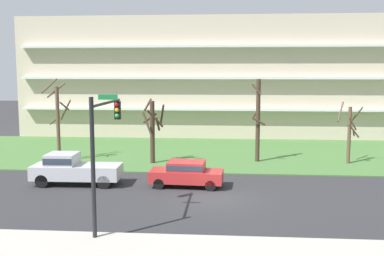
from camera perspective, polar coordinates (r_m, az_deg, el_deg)
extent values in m
plane|color=#2D2D30|center=(25.32, 2.63, -8.86)|extent=(160.00, 160.00, 0.00)
cube|color=#ADA89E|center=(17.74, 1.73, -15.76)|extent=(80.00, 4.00, 0.15)
cube|color=#477238|center=(38.96, 3.33, -3.12)|extent=(80.00, 16.00, 0.08)
cube|color=beige|center=(52.18, 3.71, 6.39)|extent=(42.72, 11.69, 12.61)
cube|color=silver|center=(46.04, 3.56, 2.37)|extent=(41.01, 0.90, 0.24)
cube|color=silver|center=(45.89, 3.59, 6.29)|extent=(41.01, 0.90, 0.24)
cube|color=silver|center=(45.95, 3.62, 10.23)|extent=(41.01, 0.90, 0.24)
cylinder|color=brown|center=(36.24, -16.46, 0.41)|extent=(0.27, 0.27, 5.82)
cylinder|color=brown|center=(36.57, -16.83, 0.93)|extent=(0.65, 0.81, 0.63)
cylinder|color=brown|center=(36.58, -17.47, 5.07)|extent=(0.78, 1.51, 1.12)
cylinder|color=brown|center=(36.50, -15.58, 2.20)|extent=(1.26, 1.02, 1.66)
cylinder|color=brown|center=(35.79, -15.73, 2.67)|extent=(0.36, 1.25, 0.76)
cylinder|color=brown|center=(36.72, -16.67, 4.56)|extent=(1.38, 0.72, 1.19)
cylinder|color=#423023|center=(34.28, -4.99, -0.58)|extent=(0.35, 0.35, 4.77)
cylinder|color=#423023|center=(34.09, -4.31, 0.53)|extent=(0.25, 0.99, 1.14)
cylinder|color=#423023|center=(34.30, -5.56, 2.92)|extent=(0.56, 0.88, 0.91)
cylinder|color=#423023|center=(34.22, -3.78, 1.66)|extent=(0.61, 1.58, 1.68)
cylinder|color=#423023|center=(33.58, -4.65, 1.19)|extent=(1.22, 0.80, 1.38)
cylinder|color=#423023|center=(33.88, -5.61, 0.44)|extent=(0.96, 0.81, 1.85)
cylinder|color=#423023|center=(34.64, -5.29, 1.24)|extent=(1.06, 0.67, 0.76)
cylinder|color=#423023|center=(34.98, 8.27, 0.87)|extent=(0.33, 0.33, 6.39)
cylinder|color=#423023|center=(34.48, 8.09, 4.82)|extent=(0.78, 0.52, 0.85)
cylinder|color=#423023|center=(35.18, 8.11, 1.97)|extent=(0.70, 0.36, 0.86)
cylinder|color=#423023|center=(34.50, 8.36, 0.83)|extent=(1.05, 0.19, 0.65)
cylinder|color=brown|center=(35.98, 19.12, -0.92)|extent=(0.26, 0.26, 4.35)
cylinder|color=brown|center=(35.56, 19.65, -0.33)|extent=(0.98, 0.56, 1.11)
cylinder|color=brown|center=(35.93, 18.15, 1.97)|extent=(0.77, 1.37, 1.44)
cylinder|color=brown|center=(35.90, 19.62, -0.53)|extent=(0.38, 0.68, 0.65)
cylinder|color=brown|center=(35.61, 19.52, 0.52)|extent=(0.73, 0.42, 1.00)
cylinder|color=brown|center=(36.32, 19.77, 1.32)|extent=(0.95, 1.08, 1.60)
cube|color=#B22828|center=(27.67, -0.71, -6.03)|extent=(4.49, 2.05, 0.70)
cube|color=#B22828|center=(27.53, -0.71, -4.77)|extent=(2.29, 1.78, 0.55)
cube|color=#2D3847|center=(27.53, -0.71, -4.77)|extent=(2.25, 1.81, 0.30)
cylinder|color=black|center=(27.26, -4.18, -7.01)|extent=(0.65, 0.26, 0.64)
cylinder|color=black|center=(28.77, -3.52, -6.25)|extent=(0.65, 0.26, 0.64)
cylinder|color=black|center=(26.81, 2.33, -7.24)|extent=(0.65, 0.26, 0.64)
cylinder|color=black|center=(28.34, 2.63, -6.45)|extent=(0.65, 0.26, 0.64)
cube|color=#B7BABF|center=(29.04, -14.24, -5.31)|extent=(5.44, 2.12, 0.85)
cube|color=#B7BABF|center=(29.17, -15.98, -3.76)|extent=(1.84, 1.88, 0.70)
cube|color=#2D3847|center=(29.17, -15.98, -3.76)|extent=(1.81, 1.92, 0.38)
cylinder|color=black|center=(28.94, -18.34, -6.36)|extent=(0.80, 0.24, 0.80)
cylinder|color=black|center=(30.56, -17.11, -5.61)|extent=(0.80, 0.24, 0.80)
cylinder|color=black|center=(27.79, -11.02, -6.68)|extent=(0.80, 0.24, 0.80)
cylinder|color=black|center=(29.47, -10.17, -5.87)|extent=(0.80, 0.24, 0.80)
cylinder|color=black|center=(18.97, -12.31, -5.19)|extent=(0.18, 0.18, 5.96)
cylinder|color=black|center=(20.81, -10.67, 3.11)|extent=(0.12, 4.61, 0.12)
cube|color=black|center=(22.78, -9.32, 2.22)|extent=(0.28, 0.28, 0.90)
sphere|color=red|center=(22.61, -9.43, 2.94)|extent=(0.20, 0.20, 0.20)
sphere|color=#F2A519|center=(22.63, -9.41, 2.24)|extent=(0.20, 0.20, 0.20)
sphere|color=green|center=(22.66, -9.40, 1.53)|extent=(0.20, 0.20, 0.20)
cube|color=#197238|center=(21.01, -10.52, 3.84)|extent=(0.90, 0.04, 0.24)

